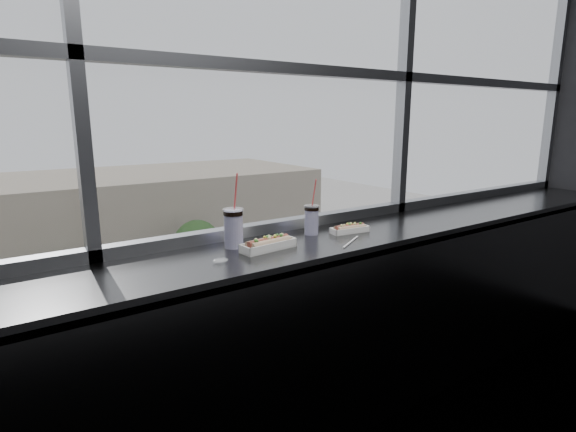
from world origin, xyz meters
TOP-DOWN VIEW (x-y plane):
  - wall_back_lower at (0.00, 1.50)m, footprint 6.00×0.00m
  - window_glass at (0.00, 1.52)m, footprint 6.00×0.00m
  - window_mullions at (0.00, 1.50)m, footprint 6.00×0.08m
  - counter at (0.00, 1.23)m, footprint 6.00×0.55m
  - counter_fascia at (0.00, 0.97)m, footprint 6.00×0.04m
  - hotdog_tray_left at (-0.25, 1.21)m, footprint 0.30×0.13m
  - hotdog_tray_right at (0.31, 1.23)m, footprint 0.23×0.10m
  - soda_cup_left at (-0.37, 1.34)m, footprint 0.10×0.10m
  - soda_cup_right at (0.11, 1.32)m, footprint 0.09×0.09m
  - loose_straw at (0.17, 1.07)m, footprint 0.21×0.13m
  - wrapper at (-0.54, 1.15)m, footprint 0.09×0.06m
  - plaza_ground at (0.00, 45.00)m, footprint 120.00×120.00m
  - street_asphalt at (0.00, 21.50)m, footprint 80.00×10.00m
  - far_sidewalk at (0.00, 29.50)m, footprint 80.00×6.00m
  - far_building at (0.00, 39.50)m, footprint 50.00×14.00m
  - car_near_c at (-0.70, 17.50)m, footprint 2.99×5.79m
  - car_near_e at (12.14, 17.50)m, footprint 3.63×7.19m
  - car_near_d at (5.52, 17.50)m, footprint 3.02×6.96m
  - pedestrian_d at (8.36, 28.97)m, footprint 0.70×0.94m
  - tree_center at (1.87, 29.50)m, footprint 2.86×2.86m
  - tree_right at (11.06, 29.50)m, footprint 3.47×3.47m

SIDE VIEW (x-z plane):
  - plaza_ground at x=0.00m, z-range -11.00..-11.00m
  - far_sidewalk at x=0.00m, z-range -11.00..-10.96m
  - street_asphalt at x=0.00m, z-range -11.00..-10.94m
  - car_near_c at x=-0.70m, z-range -10.94..-9.09m
  - pedestrian_d at x=8.36m, z-range -10.96..-8.85m
  - car_near_d at x=5.52m, z-range -10.94..-8.64m
  - car_near_e at x=12.14m, z-range -10.94..-8.63m
  - tree_center at x=1.87m, z-range -10.20..-5.73m
  - tree_right at x=11.06m, z-range -10.03..-4.61m
  - far_building at x=0.00m, z-range -11.00..-3.00m
  - wall_back_lower at x=0.00m, z-range -2.45..3.55m
  - counter_fascia at x=0.00m, z-range 0.03..1.07m
  - counter at x=0.00m, z-range 1.04..1.10m
  - loose_straw at x=0.17m, z-range 1.10..1.11m
  - wrapper at x=-0.54m, z-range 1.10..1.12m
  - hotdog_tray_right at x=0.31m, z-range 1.09..1.15m
  - hotdog_tray_left at x=-0.25m, z-range 1.09..1.17m
  - soda_cup_right at x=0.11m, z-range 1.03..1.35m
  - soda_cup_left at x=-0.37m, z-range 1.02..1.40m
  - window_glass at x=0.00m, z-range -0.70..5.30m
  - window_mullions at x=0.00m, z-range 1.10..3.50m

